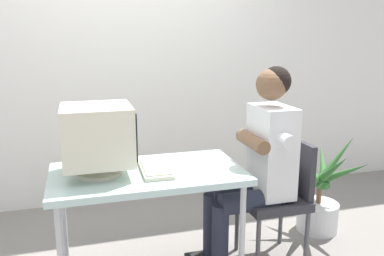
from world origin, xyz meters
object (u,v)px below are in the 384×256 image
keyboard (155,167)px  desk (148,180)px  person_seated (258,161)px  crt_monitor (98,136)px  potted_plant (319,194)px  office_chair (280,192)px

keyboard → desk: bearing=-171.5°
person_seated → desk: bearing=179.9°
keyboard → person_seated: (0.69, -0.01, -0.01)m
crt_monitor → keyboard: 0.40m
desk → keyboard: size_ratio=2.79×
crt_monitor → person_seated: bearing=-1.2°
crt_monitor → potted_plant: bearing=8.7°
desk → keyboard: bearing=8.5°
desk → crt_monitor: 0.41m
keyboard → crt_monitor: bearing=177.8°
potted_plant → person_seated: bearing=-157.7°
desk → crt_monitor: size_ratio=2.81×
keyboard → person_seated: bearing=-0.7°
crt_monitor → desk: bearing=-3.9°
keyboard → person_seated: 0.69m
keyboard → potted_plant: potted_plant is taller
person_seated → potted_plant: person_seated is taller
keyboard → potted_plant: size_ratio=0.53×
person_seated → potted_plant: bearing=22.3°
desk → office_chair: (0.91, -0.00, -0.18)m
keyboard → office_chair: office_chair is taller
person_seated → potted_plant: (0.68, 0.28, -0.42)m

